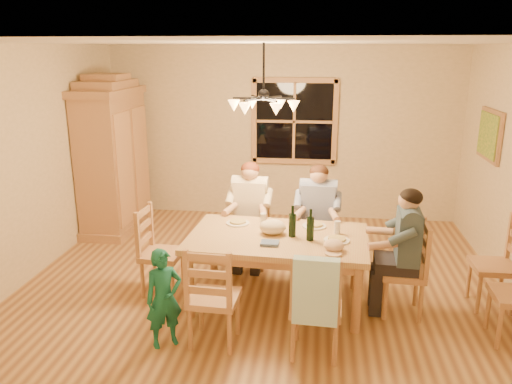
# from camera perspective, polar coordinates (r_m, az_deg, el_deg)

# --- Properties ---
(floor) EXTENTS (5.50, 5.50, 0.00)m
(floor) POSITION_cam_1_polar(r_m,az_deg,el_deg) (5.96, 0.78, -10.20)
(floor) COLOR brown
(floor) RESTS_ON ground
(ceiling) EXTENTS (5.50, 5.00, 0.02)m
(ceiling) POSITION_cam_1_polar(r_m,az_deg,el_deg) (5.35, 0.90, 16.73)
(ceiling) COLOR white
(ceiling) RESTS_ON wall_back
(wall_back) EXTENTS (5.50, 0.02, 2.70)m
(wall_back) POSITION_cam_1_polar(r_m,az_deg,el_deg) (7.94, 2.92, 6.68)
(wall_back) COLOR #C8B68D
(wall_back) RESTS_ON floor
(wall_left) EXTENTS (0.02, 5.00, 2.70)m
(wall_left) POSITION_cam_1_polar(r_m,az_deg,el_deg) (6.42, -24.40, 3.04)
(wall_left) COLOR #C8B68D
(wall_left) RESTS_ON floor
(window) EXTENTS (1.30, 0.06, 1.30)m
(window) POSITION_cam_1_polar(r_m,az_deg,el_deg) (7.87, 4.39, 8.04)
(window) COLOR black
(window) RESTS_ON wall_back
(painting) EXTENTS (0.06, 0.78, 0.64)m
(painting) POSITION_cam_1_polar(r_m,az_deg,el_deg) (6.92, 25.14, 5.92)
(painting) COLOR #976841
(painting) RESTS_ON wall_right
(chandelier) EXTENTS (0.77, 0.68, 0.71)m
(chandelier) POSITION_cam_1_polar(r_m,az_deg,el_deg) (5.38, 0.87, 10.08)
(chandelier) COLOR black
(chandelier) RESTS_ON ceiling
(armoire) EXTENTS (0.66, 1.40, 2.30)m
(armoire) POSITION_cam_1_polar(r_m,az_deg,el_deg) (7.70, -15.98, 3.57)
(armoire) COLOR #976841
(armoire) RESTS_ON floor
(dining_table) EXTENTS (1.91, 1.22, 0.76)m
(dining_table) POSITION_cam_1_polar(r_m,az_deg,el_deg) (5.26, 2.50, -6.03)
(dining_table) COLOR tan
(dining_table) RESTS_ON floor
(chair_far_left) EXTENTS (0.46, 0.44, 0.99)m
(chair_far_left) POSITION_cam_1_polar(r_m,az_deg,el_deg) (6.26, -0.66, -5.84)
(chair_far_left) COLOR tan
(chair_far_left) RESTS_ON floor
(chair_far_right) EXTENTS (0.46, 0.44, 0.99)m
(chair_far_right) POSITION_cam_1_polar(r_m,az_deg,el_deg) (6.17, 6.91, -6.30)
(chair_far_right) COLOR tan
(chair_far_right) RESTS_ON floor
(chair_near_left) EXTENTS (0.46, 0.44, 0.99)m
(chair_near_left) POSITION_cam_1_polar(r_m,az_deg,el_deg) (4.72, -4.79, -13.60)
(chair_near_left) COLOR tan
(chair_near_left) RESTS_ON floor
(chair_near_right) EXTENTS (0.46, 0.44, 0.99)m
(chair_near_right) POSITION_cam_1_polar(r_m,az_deg,el_deg) (4.60, 6.82, -14.57)
(chair_near_right) COLOR tan
(chair_near_right) RESTS_ON floor
(chair_end_left) EXTENTS (0.44, 0.46, 0.99)m
(chair_end_left) POSITION_cam_1_polar(r_m,az_deg,el_deg) (5.70, -10.60, -8.41)
(chair_end_left) COLOR tan
(chair_end_left) RESTS_ON floor
(chair_end_right) EXTENTS (0.44, 0.46, 0.99)m
(chair_end_right) POSITION_cam_1_polar(r_m,az_deg,el_deg) (5.40, 16.32, -10.23)
(chair_end_right) COLOR tan
(chair_end_right) RESTS_ON floor
(adult_woman) EXTENTS (0.41, 0.44, 0.87)m
(adult_woman) POSITION_cam_1_polar(r_m,az_deg,el_deg) (6.08, -0.68, -1.13)
(adult_woman) COLOR beige
(adult_woman) RESTS_ON floor
(adult_plaid_man) EXTENTS (0.41, 0.44, 0.87)m
(adult_plaid_man) POSITION_cam_1_polar(r_m,az_deg,el_deg) (5.99, 7.08, -1.53)
(adult_plaid_man) COLOR #314287
(adult_plaid_man) RESTS_ON floor
(adult_slate_man) EXTENTS (0.44, 0.41, 0.87)m
(adult_slate_man) POSITION_cam_1_polar(r_m,az_deg,el_deg) (5.19, 16.78, -4.88)
(adult_slate_man) COLOR #3D5162
(adult_slate_man) RESTS_ON floor
(towel) EXTENTS (0.38, 0.12, 0.58)m
(towel) POSITION_cam_1_polar(r_m,az_deg,el_deg) (4.24, 6.83, -11.23)
(towel) COLOR #B8EAFA
(towel) RESTS_ON chair_near_right
(wine_bottle_a) EXTENTS (0.08, 0.08, 0.33)m
(wine_bottle_a) POSITION_cam_1_polar(r_m,az_deg,el_deg) (5.16, 4.18, -3.34)
(wine_bottle_a) COLOR black
(wine_bottle_a) RESTS_ON dining_table
(wine_bottle_b) EXTENTS (0.08, 0.08, 0.33)m
(wine_bottle_b) POSITION_cam_1_polar(r_m,az_deg,el_deg) (5.07, 6.24, -3.75)
(wine_bottle_b) COLOR black
(wine_bottle_b) RESTS_ON dining_table
(plate_woman) EXTENTS (0.26, 0.26, 0.02)m
(plate_woman) POSITION_cam_1_polar(r_m,az_deg,el_deg) (5.56, -2.09, -3.57)
(plate_woman) COLOR white
(plate_woman) RESTS_ON dining_table
(plate_plaid) EXTENTS (0.26, 0.26, 0.02)m
(plate_plaid) POSITION_cam_1_polar(r_m,az_deg,el_deg) (5.51, 6.68, -3.88)
(plate_plaid) COLOR white
(plate_plaid) RESTS_ON dining_table
(plate_slate) EXTENTS (0.26, 0.26, 0.02)m
(plate_slate) POSITION_cam_1_polar(r_m,az_deg,el_deg) (5.14, 9.21, -5.48)
(plate_slate) COLOR white
(plate_slate) RESTS_ON dining_table
(wine_glass_a) EXTENTS (0.06, 0.06, 0.14)m
(wine_glass_a) POSITION_cam_1_polar(r_m,az_deg,el_deg) (5.49, 0.83, -3.16)
(wine_glass_a) COLOR silver
(wine_glass_a) RESTS_ON dining_table
(wine_glass_b) EXTENTS (0.06, 0.06, 0.14)m
(wine_glass_b) POSITION_cam_1_polar(r_m,az_deg,el_deg) (5.32, 9.28, -4.01)
(wine_glass_b) COLOR silver
(wine_glass_b) RESTS_ON dining_table
(cap) EXTENTS (0.20, 0.20, 0.11)m
(cap) POSITION_cam_1_polar(r_m,az_deg,el_deg) (4.88, 8.89, -6.03)
(cap) COLOR #D4AE8D
(cap) RESTS_ON dining_table
(napkin) EXTENTS (0.19, 0.15, 0.03)m
(napkin) POSITION_cam_1_polar(r_m,az_deg,el_deg) (4.99, 1.58, -5.86)
(napkin) COLOR slate
(napkin) RESTS_ON dining_table
(cloth_bundle) EXTENTS (0.28, 0.22, 0.15)m
(cloth_bundle) POSITION_cam_1_polar(r_m,az_deg,el_deg) (5.25, 1.92, -4.01)
(cloth_bundle) COLOR beige
(cloth_bundle) RESTS_ON dining_table
(child) EXTENTS (0.41, 0.38, 0.94)m
(child) POSITION_cam_1_polar(r_m,az_deg,el_deg) (4.67, -10.48, -11.85)
(child) COLOR #176B58
(child) RESTS_ON floor
(chair_spare_back) EXTENTS (0.42, 0.44, 0.99)m
(chair_spare_back) POSITION_cam_1_polar(r_m,az_deg,el_deg) (5.86, 25.32, -9.04)
(chair_spare_back) COLOR tan
(chair_spare_back) RESTS_ON floor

